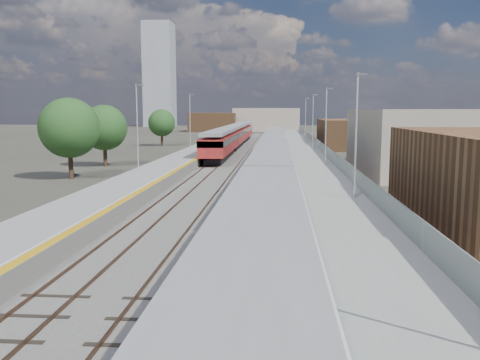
# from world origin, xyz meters

# --- Properties ---
(ground) EXTENTS (320.00, 320.00, 0.00)m
(ground) POSITION_xyz_m (0.00, 50.00, 0.00)
(ground) COLOR #47443A
(ground) RESTS_ON ground
(ballast_bed) EXTENTS (10.50, 155.00, 0.06)m
(ballast_bed) POSITION_xyz_m (-2.25, 52.50, 0.03)
(ballast_bed) COLOR #565451
(ballast_bed) RESTS_ON ground
(tracks) EXTENTS (8.96, 160.00, 0.17)m
(tracks) POSITION_xyz_m (-1.65, 54.18, 0.11)
(tracks) COLOR #4C3323
(tracks) RESTS_ON ground
(platform_right) EXTENTS (4.70, 155.00, 8.52)m
(platform_right) POSITION_xyz_m (5.28, 52.49, 0.54)
(platform_right) COLOR slate
(platform_right) RESTS_ON ground
(platform_left) EXTENTS (4.30, 155.00, 8.52)m
(platform_left) POSITION_xyz_m (-9.05, 52.49, 0.52)
(platform_left) COLOR slate
(platform_left) RESTS_ON ground
(buildings) EXTENTS (72.00, 185.50, 40.00)m
(buildings) POSITION_xyz_m (-18.12, 138.60, 10.70)
(buildings) COLOR brown
(buildings) RESTS_ON ground
(green_train) EXTENTS (2.82, 78.47, 3.10)m
(green_train) POSITION_xyz_m (1.50, 33.88, 2.19)
(green_train) COLOR black
(green_train) RESTS_ON ground
(red_train) EXTENTS (2.93, 59.42, 3.70)m
(red_train) POSITION_xyz_m (-5.50, 75.31, 2.19)
(red_train) COLOR black
(red_train) RESTS_ON ground
(tree_a) EXTENTS (5.51, 5.51, 7.47)m
(tree_a) POSITION_xyz_m (-17.23, 36.33, 4.70)
(tree_a) COLOR #382619
(tree_a) RESTS_ON ground
(tree_b) EXTENTS (5.12, 5.12, 6.94)m
(tree_b) POSITION_xyz_m (-17.71, 47.06, 4.37)
(tree_b) COLOR #382619
(tree_b) RESTS_ON ground
(tree_c) EXTENTS (4.80, 4.80, 6.51)m
(tree_c) POSITION_xyz_m (-18.97, 80.68, 4.10)
(tree_c) COLOR #382619
(tree_c) RESTS_ON ground
(tree_d) EXTENTS (4.44, 4.44, 6.02)m
(tree_d) POSITION_xyz_m (23.90, 69.46, 3.79)
(tree_d) COLOR #382619
(tree_d) RESTS_ON ground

